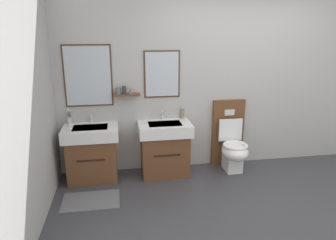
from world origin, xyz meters
The scene contains 11 objects.
ground_plane centered at (0.00, 0.00, -0.05)m, with size 6.63×4.61×0.10m, color #3D3D42.
wall_back centered at (-0.02, 1.65, 1.39)m, with size 5.43×0.27×2.78m.
wall_left centered at (-2.65, 0.00, 1.39)m, with size 0.12×3.41×2.78m, color #B7B5B2.
bath_mat centered at (-2.13, 0.76, 0.01)m, with size 0.68×0.44×0.01m, color slate.
vanity_sink_left centered at (-2.13, 1.37, 0.40)m, with size 0.72×0.51×0.75m.
tap_on_left_sink centered at (-2.13, 1.56, 0.82)m, with size 0.03×0.13×0.11m.
vanity_sink_right centered at (-1.14, 1.37, 0.40)m, with size 0.72×0.51×0.75m.
tap_on_right_sink centered at (-1.14, 1.56, 0.82)m, with size 0.03×0.13×0.11m.
toilet centered at (-0.15, 1.39, 0.38)m, with size 0.48×0.62×1.00m.
toothbrush_cup centered at (-2.42, 1.55, 0.81)m, with size 0.07×0.07×0.21m.
soap_dispenser centered at (-0.85, 1.56, 0.83)m, with size 0.06×0.06×0.18m.
Camera 1 is at (-1.76, -2.63, 1.97)m, focal length 32.93 mm.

